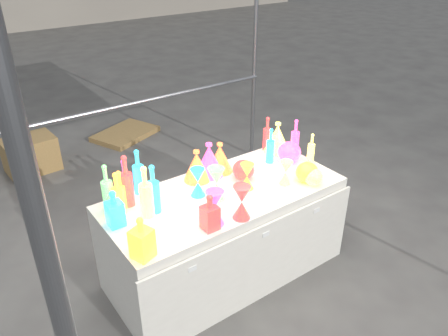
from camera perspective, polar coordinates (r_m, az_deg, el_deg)
ground at (r=3.68m, az=-0.00°, el=-13.11°), size 80.00×80.00×0.00m
display_table at (r=3.43m, az=0.09°, el=-8.53°), size 1.84×0.83×0.75m
cardboard_box_closed at (r=5.44m, az=-23.94°, el=1.61°), size 0.58×0.44×0.40m
cardboard_box_flat at (r=6.05m, az=-12.75°, el=4.37°), size 0.94×0.82×0.07m
bottle_0 at (r=3.06m, az=-13.38°, el=-2.74°), size 0.07×0.07×0.29m
bottle_1 at (r=3.19m, az=-11.12°, el=-0.48°), size 0.10×0.10×0.35m
bottle_2 at (r=3.05m, az=-12.62°, el=-1.64°), size 0.09×0.09×0.39m
bottle_3 at (r=3.16m, az=-12.77°, el=-1.37°), size 0.10×0.10×0.31m
bottle_4 at (r=2.92m, az=-10.18°, el=-3.05°), size 0.11×0.11×0.38m
bottle_5 at (r=3.03m, az=-15.02°, el=-2.56°), size 0.10×0.10×0.36m
bottle_6 at (r=2.98m, az=-13.73°, el=-3.30°), size 0.11×0.11×0.32m
bottle_7 at (r=2.95m, az=-9.20°, el=-2.70°), size 0.10×0.10×0.36m
decanter_0 at (r=2.59m, az=-10.72°, el=-8.91°), size 0.15×0.15×0.28m
decanter_1 at (r=2.78m, az=-1.86°, el=-5.75°), size 0.10×0.10×0.25m
decanter_2 at (r=2.90m, az=-14.11°, el=-5.12°), size 0.11×0.11×0.26m
hourglass_0 at (r=2.89m, az=2.33°, el=-4.49°), size 0.15×0.15×0.24m
hourglass_1 at (r=2.83m, az=-1.19°, el=-5.19°), size 0.16×0.16×0.24m
hourglass_2 at (r=3.31m, az=8.07°, el=-0.62°), size 0.11×0.11×0.19m
hourglass_3 at (r=3.08m, az=-0.98°, el=-2.08°), size 0.15×0.15×0.25m
hourglass_4 at (r=3.22m, az=3.02°, el=-1.09°), size 0.11×0.11×0.21m
hourglass_5 at (r=3.14m, az=-3.44°, el=-1.87°), size 0.14×0.14×0.22m
globe_0 at (r=3.39m, az=10.77°, el=-0.67°), size 0.19×0.19×0.14m
globe_1 at (r=3.36m, az=11.56°, el=-1.23°), size 0.15×0.15×0.12m
globe_2 at (r=3.37m, az=2.56°, el=-0.35°), size 0.19×0.19×0.14m
globe_3 at (r=3.65m, az=8.50°, el=1.93°), size 0.22×0.22×0.16m
lampshade_0 at (r=3.33m, az=-3.57°, el=0.36°), size 0.24×0.24×0.25m
lampshade_1 at (r=3.45m, az=-0.54°, el=1.43°), size 0.24×0.24×0.24m
lampshade_2 at (r=3.39m, az=-1.95°, el=1.16°), size 0.27×0.27×0.27m
lampshade_3 at (r=3.79m, az=6.98°, el=4.02°), size 0.27×0.27×0.27m
bottle_8 at (r=3.59m, az=6.10°, el=2.94°), size 0.08×0.08×0.31m
bottle_9 at (r=3.80m, az=5.65°, el=4.51°), size 0.09×0.09×0.31m
bottle_10 at (r=3.76m, az=9.28°, el=4.04°), size 0.08×0.08×0.32m
bottle_11 at (r=3.65m, az=11.33°, el=2.56°), size 0.08×0.08×0.26m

